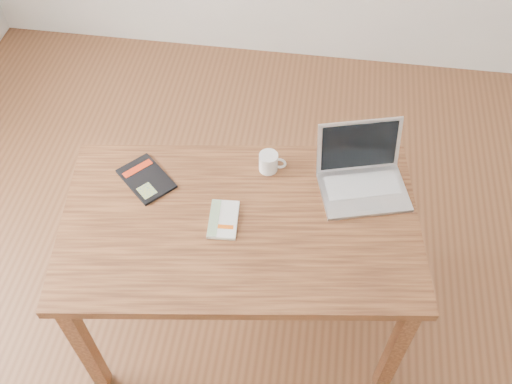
# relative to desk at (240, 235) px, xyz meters

# --- Properties ---
(room) EXTENTS (4.04, 4.04, 2.70)m
(room) POSITION_rel_desk_xyz_m (-0.05, -0.06, 0.69)
(room) COLOR brown
(room) RESTS_ON ground
(desk) EXTENTS (1.38, 0.91, 0.75)m
(desk) POSITION_rel_desk_xyz_m (0.00, 0.00, 0.00)
(desk) COLOR brown
(desk) RESTS_ON ground
(white_guidebook) EXTENTS (0.11, 0.17, 0.01)m
(white_guidebook) POSITION_rel_desk_xyz_m (-0.06, -0.01, 0.10)
(white_guidebook) COLOR silver
(white_guidebook) RESTS_ON desk
(black_guidebook) EXTENTS (0.25, 0.25, 0.01)m
(black_guidebook) POSITION_rel_desk_xyz_m (-0.38, 0.14, 0.10)
(black_guidebook) COLOR black
(black_guidebook) RESTS_ON desk
(laptop) EXTENTS (0.38, 0.35, 0.22)m
(laptop) POSITION_rel_desk_xyz_m (0.42, 0.24, 0.14)
(laptop) COLOR silver
(laptop) RESTS_ON desk
(coffee_mug) EXTENTS (0.11, 0.07, 0.08)m
(coffee_mug) POSITION_rel_desk_xyz_m (0.07, 0.26, 0.13)
(coffee_mug) COLOR white
(coffee_mug) RESTS_ON desk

